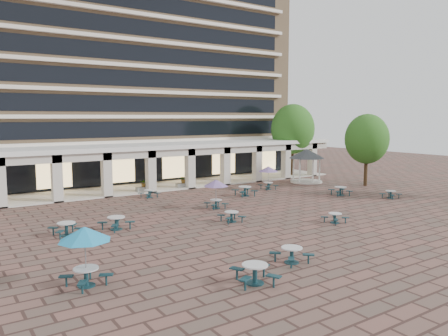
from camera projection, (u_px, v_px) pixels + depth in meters
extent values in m
plane|color=brown|center=(248.00, 214.00, 32.04)|extent=(120.00, 120.00, 0.00)
cube|color=tan|center=(119.00, 84.00, 51.79)|extent=(40.00, 15.00, 22.00)
cube|color=silver|center=(147.00, 141.00, 46.15)|extent=(36.80, 0.50, 0.35)
cube|color=black|center=(146.00, 129.00, 46.19)|extent=(35.20, 0.05, 1.60)
cube|color=silver|center=(147.00, 117.00, 45.85)|extent=(36.80, 0.50, 0.35)
cube|color=black|center=(146.00, 104.00, 45.89)|extent=(35.20, 0.05, 1.60)
cube|color=silver|center=(146.00, 92.00, 45.55)|extent=(36.80, 0.50, 0.35)
cube|color=black|center=(145.00, 79.00, 45.59)|extent=(35.20, 0.05, 1.60)
cube|color=silver|center=(146.00, 66.00, 45.25)|extent=(36.80, 0.50, 0.35)
cube|color=black|center=(145.00, 54.00, 45.29)|extent=(35.20, 0.05, 1.60)
cube|color=silver|center=(145.00, 41.00, 44.95)|extent=(36.80, 0.50, 0.35)
cube|color=black|center=(144.00, 28.00, 44.99)|extent=(35.20, 0.05, 1.60)
cube|color=silver|center=(145.00, 15.00, 44.65)|extent=(36.80, 0.50, 0.35)
cube|color=black|center=(144.00, 2.00, 44.69)|extent=(35.20, 0.05, 1.60)
cube|color=white|center=(159.00, 146.00, 43.92)|extent=(42.00, 6.60, 0.40)
cube|color=beige|center=(172.00, 152.00, 41.62)|extent=(42.00, 0.30, 0.90)
cube|color=black|center=(148.00, 167.00, 46.42)|extent=(38.00, 0.15, 3.20)
cube|color=beige|center=(159.00, 186.00, 44.40)|extent=(42.00, 6.00, 0.12)
cube|color=beige|center=(0.00, 182.00, 33.84)|extent=(0.80, 0.80, 4.00)
cube|color=beige|center=(57.00, 178.00, 36.18)|extent=(0.80, 0.80, 4.00)
cube|color=beige|center=(107.00, 175.00, 38.52)|extent=(0.80, 0.80, 4.00)
cube|color=beige|center=(151.00, 171.00, 40.86)|extent=(0.80, 0.80, 4.00)
cube|color=beige|center=(190.00, 168.00, 43.20)|extent=(0.80, 0.80, 4.00)
cube|color=beige|center=(225.00, 166.00, 45.54)|extent=(0.80, 0.80, 4.00)
cube|color=beige|center=(257.00, 163.00, 47.88)|extent=(0.80, 0.80, 4.00)
cube|color=beige|center=(286.00, 161.00, 50.22)|extent=(0.80, 0.80, 4.00)
cube|color=beige|center=(312.00, 159.00, 52.56)|extent=(0.80, 0.80, 4.00)
cube|color=#FFD88C|center=(54.00, 175.00, 41.00)|extent=(3.20, 0.08, 2.40)
cube|color=#FFD88C|center=(120.00, 171.00, 44.55)|extent=(3.20, 0.08, 2.40)
cube|color=#FFD88C|center=(176.00, 167.00, 48.10)|extent=(3.20, 0.08, 2.40)
cube|color=#FFD88C|center=(224.00, 163.00, 51.64)|extent=(3.20, 0.08, 2.40)
cube|color=#FFD88C|center=(266.00, 160.00, 55.19)|extent=(3.20, 0.08, 2.40)
cylinder|color=#15383F|center=(255.00, 283.00, 18.55)|extent=(0.78, 0.78, 0.04)
cylinder|color=#15383F|center=(255.00, 275.00, 18.51)|extent=(0.20, 0.20, 0.74)
cylinder|color=silver|center=(255.00, 265.00, 18.46)|extent=(1.12, 1.12, 0.06)
cube|color=#15383F|center=(264.00, 266.00, 19.24)|extent=(0.69, 0.55, 0.06)
cylinder|color=#15383F|center=(264.00, 272.00, 19.27)|extent=(0.09, 0.09, 0.47)
cube|color=#15383F|center=(237.00, 269.00, 18.94)|extent=(0.55, 0.69, 0.06)
cylinder|color=#15383F|center=(237.00, 274.00, 18.97)|extent=(0.09, 0.09, 0.47)
cube|color=#15383F|center=(245.00, 279.00, 17.75)|extent=(0.69, 0.55, 0.06)
cylinder|color=#15383F|center=(245.00, 285.00, 17.78)|extent=(0.09, 0.09, 0.47)
cube|color=#15383F|center=(274.00, 276.00, 18.05)|extent=(0.55, 0.69, 0.06)
cylinder|color=#15383F|center=(274.00, 282.00, 18.08)|extent=(0.09, 0.09, 0.47)
cylinder|color=#15383F|center=(292.00, 262.00, 21.20)|extent=(0.72, 0.72, 0.04)
cylinder|color=#15383F|center=(292.00, 256.00, 21.17)|extent=(0.18, 0.18, 0.68)
cylinder|color=silver|center=(292.00, 248.00, 21.12)|extent=(1.02, 1.02, 0.05)
cube|color=#15383F|center=(292.00, 249.00, 21.93)|extent=(0.60, 0.60, 0.05)
cylinder|color=#15383F|center=(292.00, 253.00, 21.96)|extent=(0.08, 0.08, 0.43)
cube|color=#15383F|center=(275.00, 253.00, 21.29)|extent=(0.60, 0.60, 0.05)
cylinder|color=#15383F|center=(275.00, 257.00, 21.32)|extent=(0.08, 0.08, 0.43)
cube|color=#15383F|center=(291.00, 259.00, 20.37)|extent=(0.60, 0.60, 0.05)
cylinder|color=#15383F|center=(291.00, 264.00, 20.40)|extent=(0.08, 0.08, 0.43)
cube|color=#15383F|center=(308.00, 255.00, 21.01)|extent=(0.60, 0.60, 0.05)
cylinder|color=#15383F|center=(308.00, 259.00, 21.04)|extent=(0.08, 0.08, 0.43)
cylinder|color=#15383F|center=(335.00, 223.00, 29.20)|extent=(0.62, 0.62, 0.04)
cylinder|color=#15383F|center=(335.00, 219.00, 29.17)|extent=(0.16, 0.16, 0.58)
cylinder|color=silver|center=(335.00, 213.00, 29.12)|extent=(0.88, 0.88, 0.04)
cube|color=#15383F|center=(334.00, 215.00, 29.83)|extent=(0.51, 0.52, 0.04)
cylinder|color=#15383F|center=(334.00, 218.00, 29.85)|extent=(0.07, 0.07, 0.37)
cube|color=#15383F|center=(324.00, 217.00, 29.26)|extent=(0.52, 0.51, 0.04)
cylinder|color=#15383F|center=(324.00, 220.00, 29.28)|extent=(0.07, 0.07, 0.37)
cube|color=#15383F|center=(336.00, 220.00, 28.48)|extent=(0.51, 0.52, 0.04)
cylinder|color=#15383F|center=(336.00, 223.00, 28.50)|extent=(0.07, 0.07, 0.37)
cube|color=#15383F|center=(345.00, 218.00, 29.05)|extent=(0.52, 0.51, 0.04)
cylinder|color=#15383F|center=(345.00, 221.00, 29.08)|extent=(0.07, 0.07, 0.37)
cylinder|color=#15383F|center=(390.00, 198.00, 38.09)|extent=(0.62, 0.62, 0.04)
cylinder|color=#15383F|center=(391.00, 195.00, 38.06)|extent=(0.16, 0.16, 0.59)
cylinder|color=silver|center=(391.00, 191.00, 38.02)|extent=(0.89, 0.89, 0.04)
cube|color=#15383F|center=(389.00, 193.00, 38.73)|extent=(0.51, 0.53, 0.04)
cylinder|color=#15383F|center=(389.00, 195.00, 38.75)|extent=(0.07, 0.07, 0.37)
cube|color=#15383F|center=(382.00, 194.00, 38.15)|extent=(0.53, 0.51, 0.04)
cylinder|color=#15383F|center=(382.00, 196.00, 38.18)|extent=(0.07, 0.07, 0.37)
cube|color=#15383F|center=(393.00, 195.00, 37.37)|extent=(0.51, 0.53, 0.04)
cylinder|color=#15383F|center=(392.00, 198.00, 37.39)|extent=(0.07, 0.07, 0.37)
cube|color=#15383F|center=(399.00, 194.00, 37.95)|extent=(0.53, 0.51, 0.04)
cylinder|color=#15383F|center=(399.00, 196.00, 37.97)|extent=(0.07, 0.07, 0.37)
cylinder|color=#15383F|center=(87.00, 286.00, 18.27)|extent=(0.73, 0.73, 0.04)
cylinder|color=#15383F|center=(86.00, 278.00, 18.23)|extent=(0.19, 0.19, 0.69)
cylinder|color=silver|center=(86.00, 268.00, 18.18)|extent=(1.04, 1.04, 0.05)
cube|color=#15383F|center=(90.00, 269.00, 19.02)|extent=(0.52, 0.64, 0.05)
cylinder|color=#15383F|center=(90.00, 274.00, 19.05)|extent=(0.08, 0.08, 0.44)
cube|color=#15383F|center=(66.00, 276.00, 18.13)|extent=(0.64, 0.52, 0.05)
cylinder|color=#15383F|center=(66.00, 282.00, 18.16)|extent=(0.08, 0.08, 0.44)
cube|color=#15383F|center=(82.00, 283.00, 17.42)|extent=(0.52, 0.64, 0.05)
cylinder|color=#15383F|center=(82.00, 288.00, 17.44)|extent=(0.08, 0.08, 0.44)
cube|color=#15383F|center=(106.00, 275.00, 18.31)|extent=(0.64, 0.52, 0.05)
cylinder|color=#15383F|center=(106.00, 280.00, 18.34)|extent=(0.08, 0.08, 0.44)
cylinder|color=gray|center=(86.00, 257.00, 18.13)|extent=(0.05, 0.05, 2.50)
cone|color=#1D8AC0|center=(85.00, 234.00, 18.01)|extent=(2.19, 2.19, 0.57)
cylinder|color=#15383F|center=(116.00, 229.00, 27.48)|extent=(0.76, 0.76, 0.04)
cylinder|color=#15383F|center=(116.00, 224.00, 27.44)|extent=(0.20, 0.20, 0.72)
cylinder|color=silver|center=(116.00, 217.00, 27.39)|extent=(1.09, 1.09, 0.05)
cube|color=#15383F|center=(118.00, 219.00, 28.27)|extent=(0.55, 0.67, 0.05)
cylinder|color=#15383F|center=(118.00, 223.00, 28.30)|extent=(0.09, 0.09, 0.46)
cube|color=#15383F|center=(102.00, 222.00, 27.33)|extent=(0.67, 0.55, 0.05)
cylinder|color=#15383F|center=(102.00, 226.00, 27.36)|extent=(0.09, 0.09, 0.46)
cube|color=#15383F|center=(114.00, 225.00, 26.59)|extent=(0.55, 0.67, 0.05)
cylinder|color=#15383F|center=(114.00, 229.00, 26.61)|extent=(0.09, 0.09, 0.46)
cube|color=#15383F|center=(130.00, 222.00, 27.52)|extent=(0.67, 0.55, 0.05)
cylinder|color=#15383F|center=(130.00, 226.00, 27.55)|extent=(0.09, 0.09, 0.46)
cylinder|color=#15383F|center=(216.00, 208.00, 33.85)|extent=(0.65, 0.65, 0.04)
cylinder|color=#15383F|center=(216.00, 205.00, 33.82)|extent=(0.17, 0.17, 0.61)
cylinder|color=silver|center=(216.00, 200.00, 33.78)|extent=(0.93, 0.93, 0.05)
cube|color=#15383F|center=(218.00, 201.00, 34.51)|extent=(0.55, 0.54, 0.05)
cylinder|color=#15383F|center=(218.00, 204.00, 34.53)|extent=(0.07, 0.07, 0.39)
cube|color=#15383F|center=(207.00, 203.00, 33.97)|extent=(0.54, 0.55, 0.05)
cylinder|color=#15383F|center=(207.00, 205.00, 34.00)|extent=(0.07, 0.07, 0.39)
cube|color=#15383F|center=(214.00, 205.00, 33.11)|extent=(0.55, 0.54, 0.05)
cylinder|color=#15383F|center=(214.00, 208.00, 33.13)|extent=(0.07, 0.07, 0.39)
cube|color=#15383F|center=(225.00, 204.00, 33.64)|extent=(0.54, 0.55, 0.05)
cylinder|color=#15383F|center=(225.00, 206.00, 33.67)|extent=(0.07, 0.07, 0.39)
cylinder|color=gray|center=(216.00, 194.00, 33.73)|extent=(0.05, 0.05, 2.22)
cone|color=#7D5FA1|center=(216.00, 183.00, 33.62)|extent=(1.94, 1.94, 0.51)
cylinder|color=#15383F|center=(340.00, 195.00, 39.52)|extent=(0.73, 0.73, 0.04)
cylinder|color=#15383F|center=(340.00, 192.00, 39.48)|extent=(0.19, 0.19, 0.69)
cylinder|color=silver|center=(341.00, 187.00, 39.43)|extent=(1.05, 1.05, 0.05)
cube|color=#15383F|center=(343.00, 189.00, 40.17)|extent=(0.65, 0.52, 0.05)
cylinder|color=#15383F|center=(343.00, 192.00, 40.20)|extent=(0.08, 0.08, 0.44)
cube|color=#15383F|center=(332.00, 190.00, 39.87)|extent=(0.52, 0.65, 0.05)
cylinder|color=#15383F|center=(331.00, 192.00, 39.90)|extent=(0.08, 0.08, 0.44)
cube|color=#15383F|center=(338.00, 192.00, 38.76)|extent=(0.65, 0.52, 0.05)
cylinder|color=#15383F|center=(338.00, 194.00, 38.79)|extent=(0.08, 0.08, 0.44)
cube|color=#15383F|center=(350.00, 191.00, 39.06)|extent=(0.52, 0.65, 0.05)
cylinder|color=#15383F|center=(349.00, 194.00, 39.09)|extent=(0.08, 0.08, 0.44)
cylinder|color=#15383F|center=(67.00, 235.00, 26.05)|extent=(0.74, 0.74, 0.04)
cylinder|color=#15383F|center=(67.00, 230.00, 26.01)|extent=(0.19, 0.19, 0.70)
cylinder|color=silver|center=(66.00, 223.00, 25.96)|extent=(1.06, 1.06, 0.05)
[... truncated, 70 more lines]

